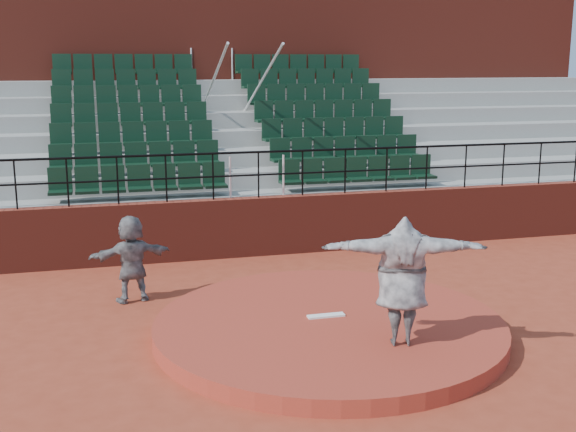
% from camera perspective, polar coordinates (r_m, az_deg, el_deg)
% --- Properties ---
extents(ground, '(90.00, 90.00, 0.00)m').
position_cam_1_polar(ground, '(11.55, 3.24, -9.35)').
color(ground, maroon).
rests_on(ground, ground).
extents(pitchers_mound, '(5.50, 5.50, 0.25)m').
position_cam_1_polar(pitchers_mound, '(11.51, 3.25, -8.77)').
color(pitchers_mound, '#9E3323').
rests_on(pitchers_mound, ground).
extents(pitching_rubber, '(0.60, 0.15, 0.03)m').
position_cam_1_polar(pitching_rubber, '(11.59, 3.02, -7.87)').
color(pitching_rubber, white).
rests_on(pitching_rubber, pitchers_mound).
extents(boundary_wall, '(24.00, 0.30, 1.30)m').
position_cam_1_polar(boundary_wall, '(15.98, -2.31, -0.81)').
color(boundary_wall, maroon).
rests_on(boundary_wall, ground).
extents(wall_railing, '(24.04, 0.05, 1.03)m').
position_cam_1_polar(wall_railing, '(15.73, -2.35, 4.10)').
color(wall_railing, black).
rests_on(wall_railing, boundary_wall).
extents(seating_deck, '(24.00, 5.97, 4.63)m').
position_cam_1_polar(seating_deck, '(19.35, -4.70, 3.85)').
color(seating_deck, gray).
rests_on(seating_deck, ground).
extents(press_box_facade, '(24.00, 3.00, 7.10)m').
position_cam_1_polar(press_box_facade, '(23.06, -6.59, 10.38)').
color(press_box_facade, maroon).
rests_on(press_box_facade, ground).
extents(pitcher, '(2.39, 1.23, 1.87)m').
position_cam_1_polar(pitcher, '(10.37, 9.01, -5.08)').
color(pitcher, black).
rests_on(pitcher, pitchers_mound).
extents(fielder, '(1.53, 0.73, 1.58)m').
position_cam_1_polar(fielder, '(13.15, -12.26, -3.30)').
color(fielder, black).
rests_on(fielder, ground).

